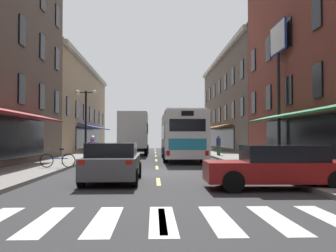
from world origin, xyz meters
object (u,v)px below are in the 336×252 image
Objects in this scene: box_truck at (134,133)px; motorcycle_rider at (93,156)px; sedan_far at (279,167)px; transit_bus at (181,135)px; street_lamp_twin at (86,121)px; sedan_near at (113,162)px; billboard_sign at (278,56)px; pedestrian_mid at (218,145)px; sedan_mid at (139,145)px; bicycle_near at (58,160)px.

motorcycle_rider is at bearing -93.63° from box_truck.
sedan_far is at bearing -76.30° from box_truck.
street_lamp_twin is (-6.44, -1.51, 0.97)m from transit_bus.
sedan_near is 5.69m from sedan_far.
street_lamp_twin reaches higher than sedan_near.
box_truck reaches higher than sedan_near.
billboard_sign is at bearing 71.86° from sedan_far.
transit_bus is 6.69m from street_lamp_twin.
box_truck is 9.41m from street_lamp_twin.
sedan_near is at bearing -71.90° from motorcycle_rider.
pedestrian_mid is (8.14, 13.70, 0.26)m from motorcycle_rider.
pedestrian_mid is at bearing 69.27° from sedan_near.
motorcycle_rider is (-1.37, 4.19, -0.00)m from sedan_near.
sedan_near is (-8.67, -8.22, -5.58)m from billboard_sign.
box_truck is 7.78m from pedestrian_mid.
sedan_mid is 2.07× the size of motorcycle_rider.
pedestrian_mid reaches higher than sedan_near.
sedan_mid is 27.43m from motorcycle_rider.
transit_bus is at bearing 62.98° from motorcycle_rider.
sedan_mid is (-3.60, 18.10, -1.00)m from transit_bus.
pedestrian_mid reaches higher than sedan_mid.
street_lamp_twin is (-2.76, -8.96, 0.76)m from box_truck.
transit_bus is at bearing -146.19° from pedestrian_mid.
pedestrian_mid is (6.99, -13.70, 0.24)m from sedan_mid.
motorcycle_rider is at bearing -24.01° from bicycle_near.
transit_bus is at bearing 97.05° from sedan_far.
billboard_sign reaches higher than transit_bus.
motorcycle_rider is at bearing -92.40° from sedan_mid.
box_truck is at bearing 138.11° from pedestrian_mid.
sedan_mid is at bearing 81.75° from street_lamp_twin.
sedan_mid is (-8.89, 23.37, -5.56)m from billboard_sign.
street_lamp_twin is at bearing -98.25° from sedan_mid.
motorcycle_rider is 15.94m from pedestrian_mid.
pedestrian_mid is at bearing 101.11° from billboard_sign.
transit_bus is at bearing -63.69° from box_truck.
billboard_sign is 12.84m from street_lamp_twin.
transit_bus is 6.87× the size of pedestrian_mid.
street_lamp_twin is (-11.74, 3.77, -3.59)m from billboard_sign.
box_truck is 1.61× the size of sedan_far.
pedestrian_mid is at bearing 59.28° from motorcycle_rider.
sedan_mid is 2.50× the size of bicycle_near.
sedan_mid is 15.39m from pedestrian_mid.
motorcycle_rider is (-10.04, -4.03, -5.58)m from billboard_sign.
motorcycle_rider is at bearing 108.10° from sedan_near.
sedan_near is at bearing -75.67° from street_lamp_twin.
sedan_far is (5.61, -23.02, -1.26)m from box_truck.
billboard_sign is 12.18m from motorcycle_rider.
billboard_sign is at bearing -97.38° from pedestrian_mid.
bicycle_near is (-2.86, -15.97, -1.44)m from box_truck.
sedan_far is at bearing -108.14° from billboard_sign.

